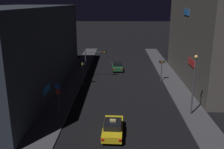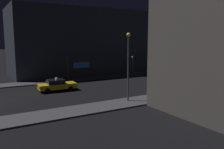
% 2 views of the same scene
% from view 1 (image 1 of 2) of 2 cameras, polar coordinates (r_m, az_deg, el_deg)
% --- Properties ---
extents(sidewalk_left, '(2.99, 54.35, 0.14)m').
position_cam_1_polar(sidewalk_left, '(41.17, -8.43, -1.05)').
color(sidewalk_left, '#424247').
rests_on(sidewalk_left, ground_plane).
extents(sidewalk_right, '(2.99, 54.35, 0.14)m').
position_cam_1_polar(sidewalk_right, '(41.44, 13.21, -1.20)').
color(sidewalk_right, '#424247').
rests_on(sidewalk_right, ground_plane).
extents(building_facade_left, '(11.86, 33.46, 11.50)m').
position_cam_1_polar(building_facade_left, '(38.12, -20.87, 5.47)').
color(building_facade_left, '#282D38').
rests_on(building_facade_left, ground_plane).
extents(building_facade_right, '(10.77, 23.26, 23.07)m').
position_cam_1_polar(building_facade_right, '(41.28, 24.00, 13.99)').
color(building_facade_right, '#514C47').
rests_on(building_facade_right, ground_plane).
extents(taxi, '(1.98, 4.52, 1.62)m').
position_cam_1_polar(taxi, '(24.22, 0.20, -11.89)').
color(taxi, yellow).
rests_on(taxi, ground_plane).
extents(far_car, '(2.13, 4.57, 1.42)m').
position_cam_1_polar(far_car, '(46.20, 1.16, 1.87)').
color(far_car, '#1E512D').
rests_on(far_car, ground_plane).
extents(traffic_light_overhead, '(3.52, 0.42, 4.62)m').
position_cam_1_polar(traffic_light_overhead, '(40.67, -4.08, 3.68)').
color(traffic_light_overhead, '#47474C').
rests_on(traffic_light_overhead, ground_plane).
extents(traffic_light_left_kerb, '(0.80, 0.42, 3.54)m').
position_cam_1_polar(traffic_light_left_kerb, '(37.55, -6.67, 1.27)').
color(traffic_light_left_kerb, '#47474C').
rests_on(traffic_light_left_kerb, ground_plane).
extents(traffic_light_right_kerb, '(0.80, 0.42, 3.41)m').
position_cam_1_polar(traffic_light_right_kerb, '(39.93, 11.13, 1.84)').
color(traffic_light_right_kerb, '#47474C').
rests_on(traffic_light_right_kerb, ground_plane).
extents(sign_pole_left, '(0.62, 0.10, 3.77)m').
position_cam_1_polar(sign_pole_left, '(27.42, -12.03, -4.90)').
color(sign_pole_left, '#47474C').
rests_on(sign_pole_left, sidewalk_left).
extents(street_lamp_near_block, '(0.40, 0.40, 6.65)m').
position_cam_1_polar(street_lamp_near_block, '(28.24, 18.00, -0.92)').
color(street_lamp_near_block, '#47474C').
rests_on(street_lamp_near_block, sidewalk_right).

